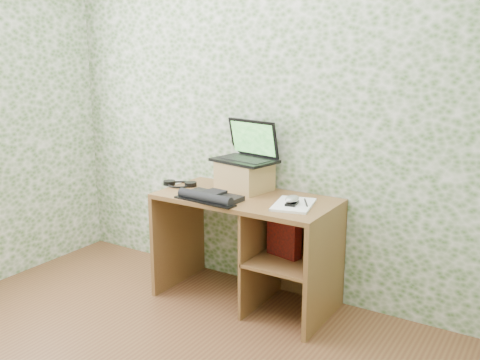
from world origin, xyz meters
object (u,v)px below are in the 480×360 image
Objects in this scene: laptop at (248,151)px; keyboard at (210,197)px; riser at (244,176)px; notepad at (294,205)px; desk at (258,236)px.

laptop is 0.46m from keyboard.
riser is 0.71× the size of laptop.
notepad is at bearing 22.30° from keyboard.
laptop is (-0.00, 0.05, 0.17)m from riser.
riser is at bearing -79.04° from laptop.
keyboard is at bearing -175.45° from notepad.
desk is 3.61× the size of riser.
riser is (-0.18, 0.12, 0.37)m from desk.
riser is 0.72× the size of keyboard.
laptop is at bearing 90.00° from riser.
laptop reaches higher than desk.
laptop is at bearing 138.26° from desk.
riser is at bearing 146.53° from notepad.
keyboard reaches higher than desk.
laptop reaches higher than notepad.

